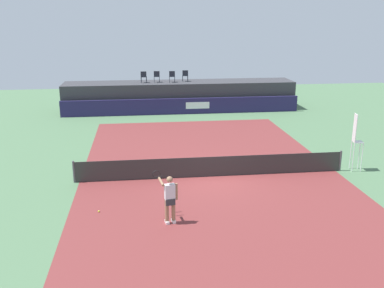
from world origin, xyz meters
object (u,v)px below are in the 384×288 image
(spectator_chair_left, at_px, (157,76))
(spectator_chair_center, at_px, (172,76))
(tennis_ball, at_px, (99,211))
(net_post_far, at_px, (340,161))
(umpire_chair, at_px, (356,138))
(tennis_player, at_px, (170,198))
(spectator_chair_right, at_px, (185,75))
(net_post_near, at_px, (74,172))
(spectator_chair_far_left, at_px, (144,76))

(spectator_chair_left, bearing_deg, spectator_chair_center, -5.96)
(tennis_ball, bearing_deg, net_post_far, 16.36)
(umpire_chair, bearing_deg, tennis_player, -154.07)
(spectator_chair_right, distance_m, net_post_far, 16.58)
(tennis_ball, bearing_deg, net_post_near, 112.11)
(spectator_chair_far_left, relative_size, umpire_chair, 0.32)
(spectator_chair_right, distance_m, tennis_player, 20.08)
(tennis_ball, bearing_deg, umpire_chair, 15.55)
(spectator_chair_center, xyz_separation_m, spectator_chair_right, (1.07, 0.35, 0.00))
(net_post_near, height_order, tennis_ball, net_post_near)
(spectator_chair_far_left, height_order, tennis_player, spectator_chair_far_left)
(spectator_chair_far_left, bearing_deg, spectator_chair_right, 5.69)
(net_post_near, relative_size, tennis_player, 0.56)
(spectator_chair_far_left, distance_m, net_post_far, 17.69)
(spectator_chair_left, height_order, net_post_near, spectator_chair_left)
(tennis_ball, bearing_deg, spectator_chair_far_left, 83.54)
(spectator_chair_center, xyz_separation_m, umpire_chair, (7.48, -15.02, -1.11))
(net_post_far, bearing_deg, net_post_near, 180.00)
(net_post_near, xyz_separation_m, tennis_ball, (1.32, -3.25, -0.46))
(tennis_ball, bearing_deg, tennis_player, -24.36)
(spectator_chair_center, distance_m, net_post_far, 16.65)
(spectator_chair_center, bearing_deg, tennis_ball, -103.12)
(spectator_chair_left, distance_m, umpire_chair, 17.48)
(net_post_near, height_order, tennis_player, tennis_player)
(net_post_far, bearing_deg, spectator_chair_right, 110.49)
(spectator_chair_center, xyz_separation_m, tennis_player, (-1.66, -19.47, -1.73))
(tennis_ball, bearing_deg, spectator_chair_center, 76.88)
(spectator_chair_left, distance_m, tennis_ball, 18.86)
(spectator_chair_left, height_order, umpire_chair, spectator_chair_left)
(net_post_near, distance_m, net_post_far, 12.40)
(spectator_chair_right, bearing_deg, spectator_chair_left, -174.15)
(umpire_chair, relative_size, net_post_near, 2.76)
(spectator_chair_left, height_order, tennis_ball, spectator_chair_left)
(spectator_chair_center, bearing_deg, spectator_chair_right, 18.36)
(spectator_chair_far_left, height_order, umpire_chair, spectator_chair_far_left)
(spectator_chair_far_left, xyz_separation_m, net_post_near, (-3.40, -15.07, -2.19))
(umpire_chair, distance_m, net_post_near, 13.11)
(spectator_chair_center, height_order, tennis_ball, spectator_chair_center)
(spectator_chair_left, distance_m, net_post_near, 15.94)
(net_post_near, height_order, net_post_far, same)
(spectator_chair_right, height_order, net_post_far, spectator_chair_right)
(net_post_far, bearing_deg, tennis_player, -152.42)
(spectator_chair_right, xyz_separation_m, tennis_player, (-2.73, -19.82, -1.73))
(net_post_far, distance_m, tennis_ball, 11.56)
(umpire_chair, distance_m, net_post_far, 1.28)
(tennis_player, bearing_deg, spectator_chair_left, 88.59)
(net_post_far, xyz_separation_m, tennis_player, (-8.48, -4.43, 0.46))
(spectator_chair_left, xyz_separation_m, net_post_near, (-4.40, -15.16, -2.19))
(tennis_player, bearing_deg, umpire_chair, 25.93)
(spectator_chair_center, bearing_deg, net_post_far, -65.61)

